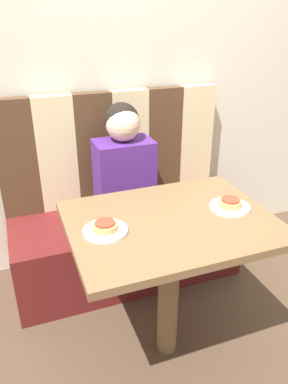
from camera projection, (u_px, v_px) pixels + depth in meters
name	position (u px, v px, depth m)	size (l,w,h in m)	color
ground_plane	(166.00, 347.00, 1.94)	(12.00, 12.00, 0.00)	#4C3828
wall_back	(105.00, 62.00, 2.22)	(7.00, 0.05, 2.60)	beige
booth_seat	(126.00, 244.00, 2.41)	(1.39, 0.56, 0.44)	#5B1919
booth_backrest	(112.00, 148.00, 2.36)	(1.39, 0.08, 0.71)	#4C331E
dining_table	(170.00, 242.00, 1.66)	(0.88, 0.68, 0.77)	brown
person	(124.00, 163.00, 2.17)	(0.33, 0.23, 0.69)	#4C237A
plate_left	(105.00, 231.00, 1.51)	(0.18, 0.18, 0.01)	white
plate_right	(230.00, 207.00, 1.70)	(0.18, 0.18, 0.01)	white
pizza_left	(105.00, 226.00, 1.50)	(0.10, 0.10, 0.03)	tan
pizza_right	(230.00, 203.00, 1.69)	(0.10, 0.10, 0.03)	tan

